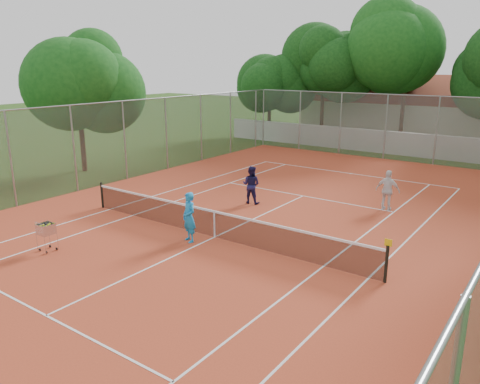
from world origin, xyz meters
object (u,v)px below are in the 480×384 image
Objects in this scene: player_near at (189,217)px; ball_hopper at (47,236)px; player_far_right at (388,190)px; tennis_net at (214,224)px; clubhouse at (410,108)px; player_far_left at (251,185)px.

player_near is 4.52m from ball_hopper.
ball_hopper is at bearing 53.12° from player_far_right.
player_near is at bearing -120.11° from tennis_net.
player_far_right is 12.85m from ball_hopper.
tennis_net is 7.00× the size of player_near.
ball_hopper is at bearing -112.30° from player_near.
player_far_left is (0.71, -24.88, -1.37)m from clubhouse.
ball_hopper is (-3.11, -3.26, -0.35)m from player_near.
player_far_left is at bearing -88.37° from clubhouse.
tennis_net is 0.72× the size of clubhouse.
ball_hopper is (-2.27, -8.16, -0.31)m from player_far_left.
player_far_right is (5.76, -22.49, -1.35)m from clubhouse.
player_far_right reaches higher than tennis_net.
clubhouse is 29.85m from player_near.
clubhouse is 23.25m from player_far_right.
clubhouse is at bearing -77.75° from player_far_right.
player_near is at bearing -87.02° from clubhouse.
ball_hopper reaches higher than tennis_net.
clubhouse is 16.48× the size of ball_hopper.
player_far_left is at bearing 121.13° from player_near.
ball_hopper is at bearing -92.71° from clubhouse.
player_far_right is at bearing 60.00° from tennis_net.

